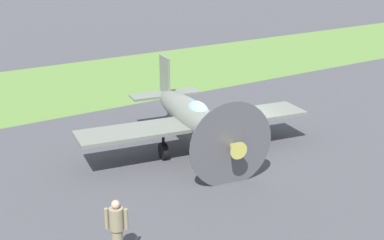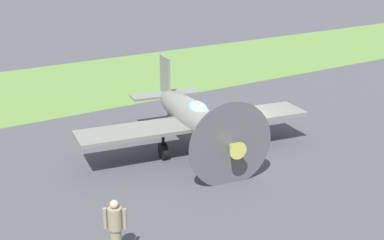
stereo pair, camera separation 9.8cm
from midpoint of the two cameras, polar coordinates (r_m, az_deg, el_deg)
The scene contains 4 objects.
ground_plane at distance 21.90m, azimuth 3.80°, elevation -2.61°, with size 160.00×160.00×0.00m, color #424247.
grass_verge at distance 32.34m, azimuth -9.77°, elevation 4.39°, with size 120.00×11.00×0.01m, color #567A38.
airplane_lead at distance 20.66m, azimuth 0.03°, elevation 0.29°, with size 9.63×7.67×3.41m.
ground_crew_chief at distance 14.14m, azimuth -8.49°, elevation -11.69°, with size 0.53×0.42×1.73m.
Camera 1 is at (12.39, 16.13, 8.13)m, focal length 48.38 mm.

